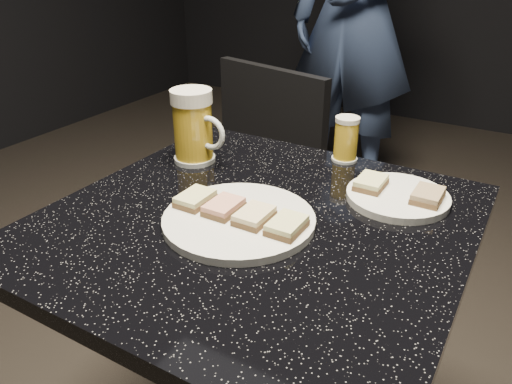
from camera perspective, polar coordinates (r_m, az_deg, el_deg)
plate_large at (r=0.85m, az=-1.96°, el=-3.19°), size 0.26×0.26×0.01m
plate_small at (r=0.96m, az=15.87°, el=-0.53°), size 0.19×0.19×0.01m
patron at (r=2.48m, az=11.34°, el=19.05°), size 0.65×0.45×1.73m
table at (r=1.01m, az=0.00°, el=-14.93°), size 0.70×0.70×0.75m
beer_mug at (r=1.07m, az=-7.13°, el=7.45°), size 0.13×0.09×0.16m
beer_tumbler at (r=1.10m, az=10.25°, el=5.96°), size 0.06×0.06×0.10m
chair at (r=1.48m, az=-1.43°, el=-0.71°), size 0.48×0.48×0.87m
canapes_on_plate_large at (r=0.84m, az=-1.98°, el=-2.23°), size 0.23×0.07×0.02m
canapes_on_plate_small at (r=0.95m, az=15.99°, el=0.34°), size 0.16×0.07×0.02m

